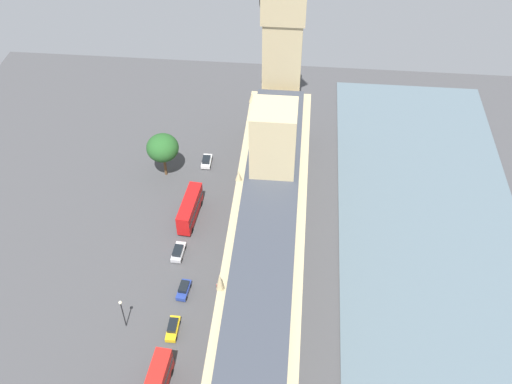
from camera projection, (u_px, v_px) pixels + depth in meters
ground_plane at (254, 289)px, 102.78m from camera, size 147.25×147.25×0.00m
river_thames at (443, 302)px, 100.54m from camera, size 34.87×132.52×0.25m
parliament_building at (266, 251)px, 97.69m from camera, size 12.31×77.25×28.36m
clock_tower at (284, 16)px, 113.61m from camera, size 8.75×8.75×56.76m
car_white_midblock at (207, 161)px, 126.27m from camera, size 2.02×4.21×1.74m
double_decker_bus_corner at (190, 208)px, 113.41m from camera, size 3.38×10.67×4.75m
car_silver_leading at (178, 252)px, 107.76m from camera, size 2.15×4.66×1.74m
car_blue_trailing at (184, 289)px, 101.61m from camera, size 2.10×4.35×1.74m
car_yellow_cab_by_river_gate at (173, 328)px, 95.94m from camera, size 1.80×4.67×1.74m
pedestrian_opposite_hall at (217, 287)px, 102.23m from camera, size 0.65×0.64×1.55m
plane_tree_far_end at (163, 148)px, 119.70m from camera, size 6.55×6.55×9.89m
street_lamp_slot_10 at (122, 309)px, 94.19m from camera, size 0.56×0.56×6.60m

